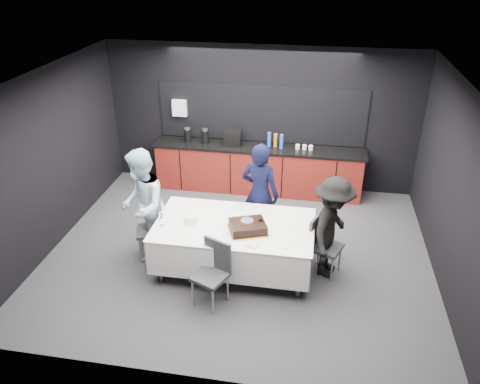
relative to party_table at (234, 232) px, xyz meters
name	(u,v)px	position (x,y,z in m)	size (l,w,h in m)	color
ground	(239,252)	(0.00, 0.40, -0.64)	(6.00, 6.00, 0.00)	#3D3D41
room_shell	(239,145)	(0.00, 0.40, 1.22)	(6.04, 5.04, 2.82)	white
kitchenette	(257,165)	(-0.02, 2.62, -0.10)	(4.10, 0.64, 2.05)	#62140F
party_table	(234,232)	(0.00, 0.00, 0.00)	(2.32, 1.32, 0.78)	#99999E
cake_assembly	(248,227)	(0.22, -0.13, 0.21)	(0.65, 0.60, 0.17)	gold
plate_stack	(191,219)	(-0.64, -0.04, 0.19)	(0.20, 0.20, 0.10)	white
loose_plate_near	(210,238)	(-0.27, -0.42, 0.14)	(0.19, 0.19, 0.01)	white
loose_plate_right_a	(292,224)	(0.83, 0.13, 0.14)	(0.22, 0.22, 0.01)	white
loose_plate_right_b	(287,245)	(0.81, -0.41, 0.14)	(0.18, 0.18, 0.01)	white
loose_plate_far	(238,207)	(-0.04, 0.49, 0.14)	(0.18, 0.18, 0.01)	white
fork_pile	(251,245)	(0.33, -0.50, 0.15)	(0.17, 0.11, 0.03)	white
champagne_flute	(161,216)	(-1.04, -0.22, 0.30)	(0.06, 0.06, 0.22)	white
chair_left	(155,226)	(-1.28, 0.13, -0.11)	(0.53, 0.53, 0.92)	#2F3035
chair_right	(322,241)	(1.28, 0.15, -0.11)	(0.54, 0.54, 0.92)	#2F3035
chair_near	(213,268)	(-0.15, -0.76, -0.11)	(0.55, 0.55, 0.92)	#2F3035
person_center	(260,194)	(0.27, 0.83, 0.22)	(0.63, 0.41, 1.73)	black
person_left	(142,205)	(-1.44, 0.12, 0.25)	(0.86, 0.67, 1.78)	silver
person_right	(332,228)	(1.41, 0.12, 0.15)	(1.02, 0.59, 1.58)	black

